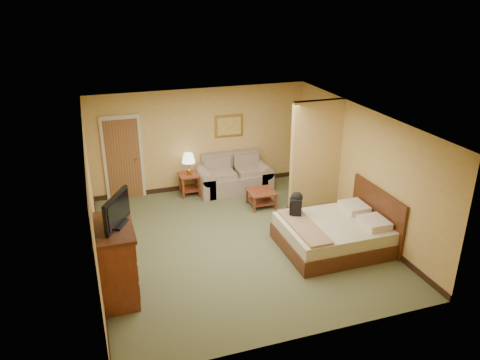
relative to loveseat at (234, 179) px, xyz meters
name	(u,v)px	position (x,y,z in m)	size (l,w,h in m)	color
floor	(238,242)	(-0.73, -2.58, -0.31)	(6.00, 6.00, 0.00)	#575D3C
ceiling	(238,119)	(-0.73, -2.58, 2.29)	(6.00, 6.00, 0.00)	white
back_wall	(201,140)	(-0.73, 0.42, 0.99)	(5.50, 0.02, 2.60)	tan
left_wall	(92,203)	(-3.48, -2.58, 0.99)	(0.02, 6.00, 2.60)	tan
right_wall	(361,168)	(2.02, -2.58, 0.99)	(0.02, 6.00, 2.60)	tan
partition	(316,157)	(1.42, -1.65, 0.99)	(1.20, 0.15, 2.60)	tan
door	(123,158)	(-2.68, 0.39, 0.73)	(0.94, 0.16, 2.10)	beige
baseboard	(203,185)	(-0.73, 0.41, -0.25)	(5.50, 0.02, 0.12)	black
loveseat	(234,179)	(0.00, 0.00, 0.00)	(1.86, 0.86, 0.94)	gray
side_table	(189,181)	(-1.15, 0.07, 0.06)	(0.50, 0.50, 0.55)	maroon
table_lamp	(188,159)	(-1.15, 0.07, 0.66)	(0.33, 0.33, 0.54)	#AC803F
coffee_table	(261,195)	(0.32, -1.14, -0.02)	(0.62, 0.62, 0.40)	maroon
wall_picture	(229,126)	(0.00, 0.40, 1.29)	(0.74, 0.04, 0.57)	#B78E3F
dresser	(116,261)	(-3.20, -3.63, 0.36)	(0.65, 1.23, 1.32)	maroon
tv	(117,211)	(-3.10, -3.63, 1.26)	(0.46, 0.79, 0.52)	black
bed	(337,233)	(1.09, -3.37, 0.01)	(2.08, 1.77, 1.14)	#431F0F
backpack	(297,203)	(0.42, -2.85, 0.53)	(0.30, 0.35, 0.52)	black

